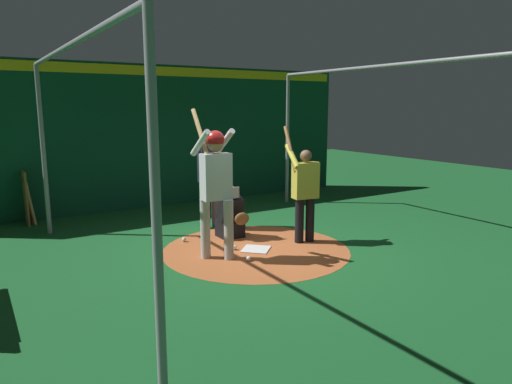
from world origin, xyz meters
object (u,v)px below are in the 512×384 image
(home_plate, at_px, (256,249))
(catcher, at_px, (231,217))
(visitor, at_px, (305,189))
(umpire, at_px, (210,174))
(baseball_0, at_px, (235,247))
(baseball_1, at_px, (184,239))
(batter, at_px, (216,181))
(baseball_2, at_px, (249,259))
(bat_rack, at_px, (26,198))

(home_plate, distance_m, catcher, 0.92)
(home_plate, relative_size, visitor, 0.21)
(umpire, bearing_deg, baseball_0, -12.09)
(baseball_0, xyz_separation_m, baseball_1, (-0.85, -0.51, 0.00))
(home_plate, height_order, batter, batter)
(visitor, xyz_separation_m, baseball_2, (0.38, -1.33, -0.87))
(baseball_2, bearing_deg, bat_rack, -149.79)
(catcher, height_order, visitor, visitor)
(bat_rack, distance_m, baseball_2, 5.01)
(visitor, height_order, baseball_0, visitor)
(visitor, xyz_separation_m, bat_rack, (-3.94, -3.84, -0.41))
(home_plate, xyz_separation_m, bat_rack, (-3.89, -2.90, 0.48))
(umpire, bearing_deg, visitor, 28.38)
(umpire, bearing_deg, baseball_1, -53.09)
(visitor, relative_size, bat_rack, 1.86)
(catcher, bearing_deg, baseball_1, -102.31)
(catcher, xyz_separation_m, bat_rack, (-3.04, -2.92, 0.14))
(umpire, height_order, visitor, visitor)
(bat_rack, xyz_separation_m, baseball_2, (4.31, 2.51, -0.45))
(catcher, relative_size, baseball_2, 12.52)
(bat_rack, bearing_deg, catcher, 43.86)
(umpire, distance_m, visitor, 1.93)
(home_plate, xyz_separation_m, batter, (0.04, -0.73, 1.19))
(baseball_1, bearing_deg, bat_rack, -143.80)
(baseball_0, bearing_deg, baseball_1, -149.10)
(batter, relative_size, bat_rack, 2.14)
(home_plate, distance_m, umpire, 1.94)
(batter, xyz_separation_m, baseball_1, (-1.07, -0.08, -1.16))
(batter, bearing_deg, home_plate, 93.40)
(bat_rack, relative_size, baseball_0, 14.20)
(bat_rack, bearing_deg, baseball_0, 35.04)
(visitor, bearing_deg, umpire, -141.24)
(batter, bearing_deg, umpire, 156.11)
(visitor, height_order, bat_rack, visitor)
(home_plate, bearing_deg, baseball_2, -42.82)
(catcher, xyz_separation_m, visitor, (0.90, 0.92, 0.55))
(home_plate, height_order, baseball_2, baseball_2)
(batter, distance_m, bat_rack, 4.55)
(home_plate, relative_size, bat_rack, 0.40)
(catcher, relative_size, baseball_1, 12.52)
(visitor, xyz_separation_m, baseball_1, (-1.08, -1.74, -0.87))
(baseball_0, bearing_deg, batter, -63.31)
(umpire, distance_m, bat_rack, 3.72)
(catcher, bearing_deg, bat_rack, -136.14)
(batter, distance_m, baseball_2, 1.26)
(visitor, height_order, baseball_2, visitor)
(batter, height_order, baseball_0, batter)
(batter, relative_size, baseball_2, 30.42)
(baseball_1, relative_size, baseball_2, 1.00)
(catcher, distance_m, baseball_2, 1.37)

